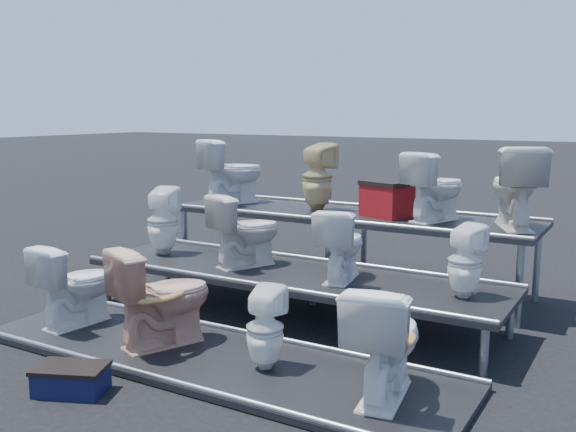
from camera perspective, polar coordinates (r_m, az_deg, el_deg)
The scene contains 18 objects.
ground at distance 6.37m, azimuth 0.20°, elevation -9.02°, with size 80.00×80.00×0.00m, color black.
tier_front at distance 5.34m, azimuth -6.97°, elevation -12.45°, with size 4.20×1.20×0.06m, color black.
tier_mid at distance 6.30m, azimuth 0.20°, elevation -7.03°, with size 4.20×1.20×0.46m, color black.
tier_back at distance 7.37m, azimuth 5.27°, elevation -3.04°, with size 4.20×1.20×0.86m, color black.
toilet_0 at distance 6.21m, azimuth -18.34°, elevation -5.74°, with size 0.43×0.75×0.76m, color white.
toilet_1 at distance 5.49m, azimuth -11.11°, elevation -6.97°, with size 0.47×0.83×0.84m, color #D9A385.
toilet_2 at distance 4.94m, azimuth -2.05°, elevation -9.92°, with size 0.29×0.29×0.64m, color white.
toilet_3 at distance 4.49m, azimuth 8.58°, elevation -10.79°, with size 0.46×0.80×0.82m, color white.
toilet_4 at distance 7.09m, azimuth -11.08°, elevation -0.42°, with size 0.33×0.34×0.73m, color white.
toilet_5 at distance 6.43m, azimuth -3.77°, elevation -1.26°, with size 0.41×0.72×0.73m, color silver.
toilet_6 at distance 5.92m, azimuth 4.75°, elevation -2.50°, with size 0.38×0.66×0.67m, color white.
toilet_7 at distance 5.54m, azimuth 15.46°, elevation -3.89°, with size 0.28×0.29×0.62m, color white.
toilet_8 at distance 8.03m, azimuth -4.96°, elevation 3.98°, with size 0.45×0.78×0.80m, color white.
toilet_9 at distance 7.41m, azimuth 2.65°, elevation 3.49°, with size 0.35×0.36×0.78m, color #CAB980.
toilet_10 at distance 6.89m, azimuth 12.98°, elevation 2.57°, with size 0.41×0.71×0.73m, color white.
toilet_11 at distance 6.69m, azimuth 19.53°, elevation 2.46°, with size 0.46×0.80×0.82m, color silver.
red_crate at distance 7.08m, azimuth 8.77°, elevation 1.32°, with size 0.48×0.38×0.34m, color maroon.
step_stool at distance 5.00m, azimuth -18.71°, elevation -13.75°, with size 0.48×0.29×0.17m, color black.
Camera 1 is at (3.03, -5.23, 2.01)m, focal length 40.00 mm.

